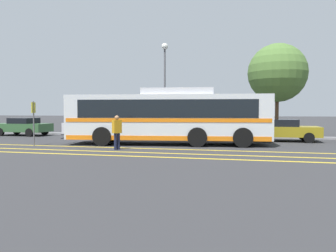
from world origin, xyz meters
TOP-DOWN VIEW (x-y plane):
  - ground_plane at (0.00, 0.00)m, footprint 220.00×220.00m
  - lane_strip_0 at (0.14, -2.47)m, footprint 30.82×0.20m
  - lane_strip_1 at (0.14, -4.02)m, footprint 30.82×0.20m
  - lane_strip_2 at (0.14, -5.24)m, footprint 30.82×0.20m
  - curb_strip at (0.14, 5.31)m, footprint 38.82×0.36m
  - transit_bus at (0.16, -0.27)m, footprint 11.32×3.84m
  - parked_car_0 at (-12.03, 3.68)m, footprint 4.13×2.03m
  - parked_car_1 at (-5.87, 3.35)m, footprint 4.46×2.10m
  - parked_car_2 at (1.05, 3.20)m, footprint 4.63×1.83m
  - parked_car_3 at (6.55, 3.27)m, footprint 4.04×2.04m
  - pedestrian_0 at (-1.64, -3.23)m, footprint 0.42×0.47m
  - bus_stop_sign at (-6.64, -2.51)m, footprint 0.08×0.40m
  - street_lamp at (-1.80, 6.80)m, footprint 0.50×0.50m
  - tree_0 at (6.64, 9.17)m, footprint 4.54×4.54m

SIDE VIEW (x-z plane):
  - ground_plane at x=0.00m, z-range 0.00..0.00m
  - lane_strip_0 at x=0.14m, z-range 0.00..0.01m
  - lane_strip_1 at x=0.14m, z-range 0.00..0.01m
  - lane_strip_2 at x=0.14m, z-range 0.00..0.01m
  - curb_strip at x=0.14m, z-range 0.00..0.15m
  - parked_car_0 at x=-12.03m, z-range 0.03..1.35m
  - parked_car_3 at x=6.55m, z-range 0.03..1.35m
  - parked_car_2 at x=1.05m, z-range 0.02..1.38m
  - parked_car_1 at x=-5.87m, z-range 0.02..1.48m
  - pedestrian_0 at x=-1.64m, z-range 0.11..1.73m
  - bus_stop_sign at x=-6.64m, z-range 0.31..2.65m
  - transit_bus at x=0.16m, z-range 0.02..3.07m
  - tree_0 at x=6.64m, z-range 1.26..8.34m
  - street_lamp at x=-1.80m, z-range 1.49..8.52m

